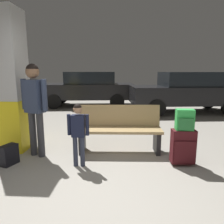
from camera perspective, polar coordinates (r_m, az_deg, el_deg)
The scene contains 10 objects.
ground_plane at distance 6.50m, azimuth -0.30°, elevation -3.25°, with size 18.00×18.00×0.10m, color gray.
structural_pillar at distance 4.54m, azimuth -25.86°, elevation 7.11°, with size 0.57×0.57×2.68m.
bench at distance 4.14m, azimuth 2.00°, elevation -4.53°, with size 1.62×0.59×0.89m.
suitcase at distance 3.73m, azimuth 18.53°, elevation -8.80°, with size 0.39×0.25×0.60m.
backpack_bright at distance 3.61m, azimuth 18.96°, elevation -2.05°, with size 0.28×0.19×0.34m.
child at distance 3.45m, azimuth -9.08°, elevation -4.39°, with size 0.35×0.21×1.04m.
adult at distance 4.01m, azimuth -20.12°, elevation 2.92°, with size 0.54×0.31×1.67m.
backpack_dark_floor at distance 4.01m, azimuth -25.97°, elevation -10.33°, with size 0.27×0.32×0.34m.
parked_car_far at distance 9.60m, azimuth -6.51°, elevation 6.47°, with size 4.25×2.11×1.51m.
parked_car_near at distance 8.50m, azimuth 19.45°, elevation 5.34°, with size 4.27×2.15×1.51m.
Camera 1 is at (0.41, -2.29, 1.55)m, focal length 34.05 mm.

